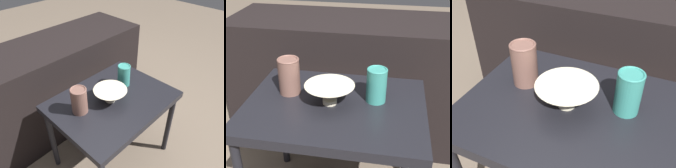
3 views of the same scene
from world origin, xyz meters
The scene contains 5 objects.
table centered at (0.00, 0.00, 0.49)m, with size 0.72×0.55×0.55m.
couch_backdrop centered at (0.00, 0.62, 0.36)m, with size 1.42×0.50×0.72m.
bowl centered at (-0.02, 0.00, 0.60)m, with size 0.20×0.20×0.08m.
vase_textured_left centered at (-0.20, 0.06, 0.63)m, with size 0.09×0.09×0.15m.
vase_colorful_right centered at (0.16, 0.05, 0.63)m, with size 0.08×0.08×0.14m.
Camera 2 is at (0.21, -1.04, 1.21)m, focal length 50.00 mm.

